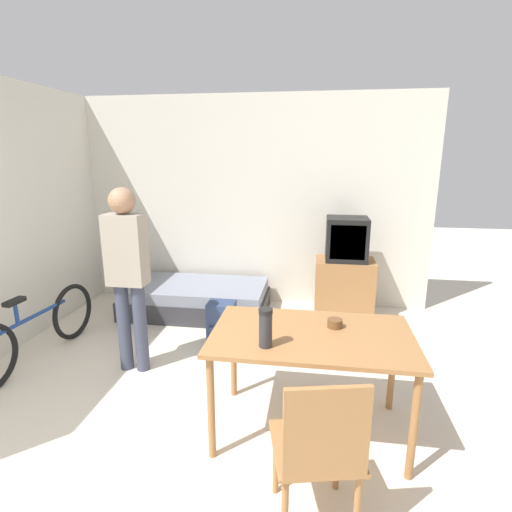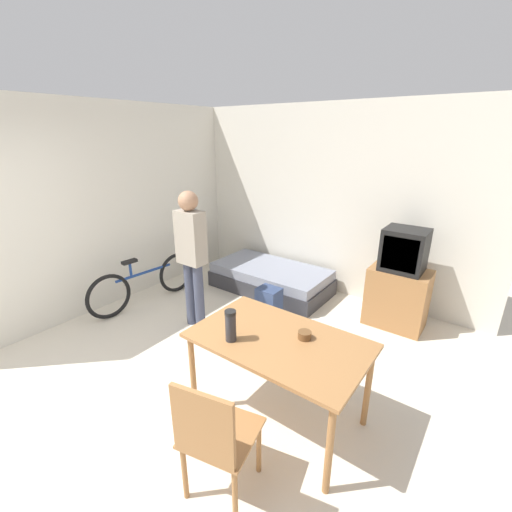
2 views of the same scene
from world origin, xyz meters
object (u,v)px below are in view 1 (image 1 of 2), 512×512
daybed (197,298)px  dining_table (311,344)px  person_standing (127,267)px  mate_bowl (335,323)px  wooden_chair (320,448)px  thermos_flask (266,326)px  tv (345,274)px  backpack (222,324)px  bicycle (36,331)px

daybed → dining_table: (1.47, -2.05, 0.50)m
person_standing → mate_bowl: (1.80, -0.51, -0.19)m
wooden_chair → thermos_flask: 0.78m
tv → wooden_chair: (-0.31, -2.96, -0.03)m
dining_table → mate_bowl: (0.16, 0.12, 0.11)m
mate_bowl → backpack: mate_bowl is taller
daybed → person_standing: person_standing is taller
tv → daybed: bearing=-177.3°
backpack → daybed: bearing=122.6°
dining_table → person_standing: (-1.64, 0.63, 0.30)m
person_standing → thermos_flask: 1.61m
daybed → person_standing: (-0.17, -1.42, 0.81)m
tv → person_standing: bearing=-143.1°
thermos_flask → daybed: bearing=117.1°
bicycle → backpack: bicycle is taller
bicycle → mate_bowl: mate_bowl is taller
tv → wooden_chair: size_ratio=1.32×
dining_table → mate_bowl: bearing=37.9°
mate_bowl → wooden_chair: bearing=-96.0°
bicycle → mate_bowl: bearing=-10.2°
bicycle → backpack: (1.69, 0.61, -0.08)m
tv → bicycle: tv is taller
person_standing → mate_bowl: person_standing is taller
tv → backpack: size_ratio=2.66×
tv → thermos_flask: bearing=-105.5°
person_standing → wooden_chair: bearing=-40.6°
wooden_chair → bicycle: bearing=151.7°
mate_bowl → backpack: bearing=134.8°
bicycle → dining_table: bearing=-13.4°
dining_table → backpack: 1.62m
dining_table → bicycle: 2.73m
tv → backpack: (-1.31, -0.90, -0.33)m
tv → bicycle: 3.37m
daybed → tv: bearing=2.7°
thermos_flask → backpack: bearing=113.8°
person_standing → thermos_flask: person_standing is taller
dining_table → backpack: dining_table is taller
daybed → dining_table: 2.57m
backpack → thermos_flask: bearing=-66.2°
bicycle → person_standing: bearing=0.4°
tv → wooden_chair: bearing=-95.9°
bicycle → mate_bowl: 2.88m
daybed → thermos_flask: size_ratio=6.92×
wooden_chair → mate_bowl: size_ratio=8.96×
person_standing → daybed: bearing=83.0°
dining_table → wooden_chair: wooden_chair is taller
tv → dining_table: tv is taller
tv → mate_bowl: bearing=-95.8°
daybed → thermos_flask: 2.67m
daybed → mate_bowl: bearing=-49.9°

